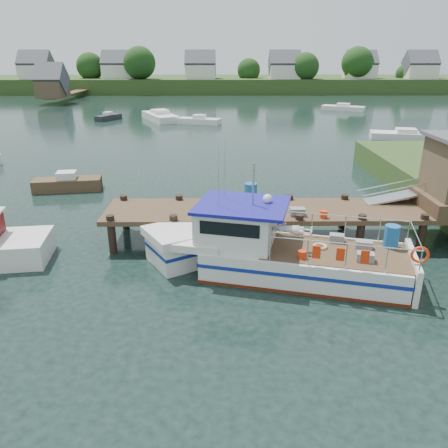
{
  "coord_description": "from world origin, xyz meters",
  "views": [
    {
      "loc": [
        -1.16,
        -17.48,
        7.52
      ],
      "look_at": [
        -1.0,
        -1.5,
        1.3
      ],
      "focal_mm": 35.0,
      "sensor_mm": 36.0,
      "label": 1
    }
  ],
  "objects_px": {
    "moored_d": "(160,116)",
    "moored_e": "(108,117)",
    "moored_c": "(405,135)",
    "moored_b": "(199,121)",
    "dock": "(403,189)",
    "lobster_boat": "(270,250)",
    "moored_far": "(343,108)",
    "moored_rowboat": "(68,183)"
  },
  "relations": [
    {
      "from": "moored_rowboat",
      "to": "moored_d",
      "type": "height_order",
      "value": "moored_d"
    },
    {
      "from": "moored_b",
      "to": "lobster_boat",
      "type": "bearing_deg",
      "value": -100.75
    },
    {
      "from": "dock",
      "to": "moored_b",
      "type": "relative_size",
      "value": 3.23
    },
    {
      "from": "moored_d",
      "to": "moored_e",
      "type": "relative_size",
      "value": 2.13
    },
    {
      "from": "moored_far",
      "to": "moored_b",
      "type": "xyz_separation_m",
      "value": [
        -20.08,
        -13.04,
        0.02
      ]
    },
    {
      "from": "moored_far",
      "to": "moored_b",
      "type": "distance_m",
      "value": 23.95
    },
    {
      "from": "moored_far",
      "to": "moored_c",
      "type": "distance_m",
      "value": 22.8
    },
    {
      "from": "moored_rowboat",
      "to": "moored_c",
      "type": "relative_size",
      "value": 0.6
    },
    {
      "from": "moored_b",
      "to": "moored_c",
      "type": "xyz_separation_m",
      "value": [
        19.94,
        -9.76,
        -0.03
      ]
    },
    {
      "from": "moored_e",
      "to": "moored_c",
      "type": "bearing_deg",
      "value": -2.79
    },
    {
      "from": "dock",
      "to": "moored_b",
      "type": "distance_m",
      "value": 35.13
    },
    {
      "from": "moored_far",
      "to": "moored_c",
      "type": "bearing_deg",
      "value": -78.49
    },
    {
      "from": "moored_c",
      "to": "moored_e",
      "type": "bearing_deg",
      "value": 179.4
    },
    {
      "from": "moored_b",
      "to": "moored_e",
      "type": "height_order",
      "value": "moored_b"
    },
    {
      "from": "moored_c",
      "to": "moored_e",
      "type": "relative_size",
      "value": 1.81
    },
    {
      "from": "moored_rowboat",
      "to": "moored_d",
      "type": "xyz_separation_m",
      "value": [
        1.76,
        29.44,
        0.05
      ]
    },
    {
      "from": "moored_far",
      "to": "moored_rowboat",
      "type": "bearing_deg",
      "value": -112.46
    },
    {
      "from": "moored_rowboat",
      "to": "moored_b",
      "type": "bearing_deg",
      "value": 97.24
    },
    {
      "from": "moored_c",
      "to": "moored_d",
      "type": "distance_m",
      "value": 28.08
    },
    {
      "from": "moored_d",
      "to": "moored_e",
      "type": "height_order",
      "value": "moored_d"
    },
    {
      "from": "dock",
      "to": "lobster_boat",
      "type": "relative_size",
      "value": 1.66
    },
    {
      "from": "dock",
      "to": "moored_c",
      "type": "height_order",
      "value": "dock"
    },
    {
      "from": "dock",
      "to": "moored_rowboat",
      "type": "distance_m",
      "value": 18.36
    },
    {
      "from": "dock",
      "to": "moored_c",
      "type": "distance_m",
      "value": 25.92
    },
    {
      "from": "moored_rowboat",
      "to": "moored_b",
      "type": "height_order",
      "value": "moored_rowboat"
    },
    {
      "from": "dock",
      "to": "moored_c",
      "type": "relative_size",
      "value": 2.49
    },
    {
      "from": "lobster_boat",
      "to": "moored_d",
      "type": "relative_size",
      "value": 1.28
    },
    {
      "from": "moored_c",
      "to": "moored_far",
      "type": "bearing_deg",
      "value": 112.12
    },
    {
      "from": "moored_b",
      "to": "moored_far",
      "type": "bearing_deg",
      "value": 15.82
    },
    {
      "from": "moored_far",
      "to": "moored_b",
      "type": "bearing_deg",
      "value": -135.13
    },
    {
      "from": "moored_e",
      "to": "moored_b",
      "type": "bearing_deg",
      "value": 2.84
    },
    {
      "from": "moored_c",
      "to": "moored_d",
      "type": "height_order",
      "value": "moored_d"
    },
    {
      "from": "moored_far",
      "to": "moored_d",
      "type": "height_order",
      "value": "moored_d"
    },
    {
      "from": "moored_b",
      "to": "moored_e",
      "type": "xyz_separation_m",
      "value": [
        -11.3,
        3.55,
        -0.03
      ]
    },
    {
      "from": "moored_c",
      "to": "moored_e",
      "type": "distance_m",
      "value": 33.97
    },
    {
      "from": "dock",
      "to": "moored_d",
      "type": "bearing_deg",
      "value": 112.0
    },
    {
      "from": "lobster_boat",
      "to": "moored_far",
      "type": "relative_size",
      "value": 1.62
    },
    {
      "from": "lobster_boat",
      "to": "moored_c",
      "type": "distance_m",
      "value": 31.25
    },
    {
      "from": "dock",
      "to": "moored_far",
      "type": "relative_size",
      "value": 2.68
    },
    {
      "from": "moored_far",
      "to": "moored_d",
      "type": "bearing_deg",
      "value": -146.83
    },
    {
      "from": "lobster_boat",
      "to": "moored_b",
      "type": "bearing_deg",
      "value": 110.74
    },
    {
      "from": "moored_b",
      "to": "dock",
      "type": "bearing_deg",
      "value": -90.63
    }
  ]
}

